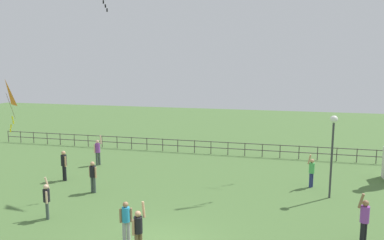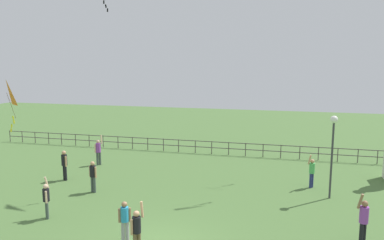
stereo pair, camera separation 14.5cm
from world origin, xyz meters
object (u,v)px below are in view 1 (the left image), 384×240
person_6 (138,229)px  person_4 (312,171)px  person_3 (126,219)px  person_5 (93,175)px  person_7 (64,164)px  lamppost (333,138)px  kite_0 (6,94)px  person_1 (98,150)px  person_0 (364,219)px  person_2 (47,199)px

person_6 → person_4: bearing=54.2°
person_3 → person_5: size_ratio=0.95×
person_7 → lamppost: bearing=2.8°
person_7 → person_5: bearing=-28.6°
person_6 → kite_0: (-9.32, 5.15, 4.02)m
person_5 → person_6: (4.60, -5.27, 0.01)m
person_1 → person_3: 10.97m
person_5 → kite_0: kite_0 is taller
lamppost → person_7: size_ratio=2.40×
person_0 → kite_0: 17.66m
person_5 → person_6: 7.00m
person_5 → lamppost: bearing=10.1°
lamppost → kite_0: kite_0 is taller
person_1 → person_5: person_1 is taller
person_2 → person_6: (4.91, -1.88, 0.05)m
person_3 → person_5: (-3.79, 4.48, 0.04)m
person_3 → kite_0: kite_0 is taller
person_5 → person_6: bearing=-48.9°
lamppost → person_5: bearing=-169.9°
person_1 → person_5: size_ratio=1.20×
person_1 → lamppost: bearing=-10.6°
person_0 → person_5: bearing=168.0°
person_1 → person_4: 13.19m
kite_0 → person_2: bearing=-36.6°
person_1 → person_6: person_1 is taller
person_1 → person_5: (2.21, -4.70, -0.05)m
kite_0 → person_5: bearing=1.6°
person_2 → person_6: person_6 is taller
lamppost → kite_0: 16.68m
person_1 → person_5: bearing=-64.8°
person_0 → person_3: size_ratio=1.29×
person_2 → kite_0: kite_0 is taller
person_0 → person_7: 15.40m
person_4 → person_5: bearing=-162.2°
person_6 → person_5: bearing=131.1°
person_6 → person_3: bearing=135.5°
person_2 → kite_0: (-4.40, 3.26, 4.07)m
person_0 → kite_0: kite_0 is taller
person_1 → person_7: size_ratio=1.15×
person_4 → person_5: person_4 is taller
person_7 → person_0: bearing=-15.1°
person_6 → person_7: 9.77m
lamppost → person_2: bearing=-155.5°
person_1 → person_2: bearing=-76.8°
person_5 → person_0: bearing=-12.0°
person_0 → person_1: size_ratio=1.02×
person_0 → kite_0: size_ratio=0.72×
person_0 → person_3: (-8.52, -1.85, -0.11)m
person_3 → person_7: size_ratio=0.91×
person_0 → person_6: person_0 is taller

